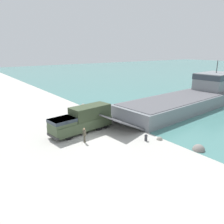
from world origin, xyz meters
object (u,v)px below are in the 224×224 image
(landing_craft, at_px, (195,95))
(mooring_bollard, at_px, (146,137))
(military_truck, at_px, (83,120))
(soldier_on_ramp, at_px, (84,134))

(landing_craft, bearing_deg, mooring_bollard, -74.85)
(mooring_bollard, bearing_deg, military_truck, -147.66)
(military_truck, distance_m, soldier_on_ramp, 3.48)
(landing_craft, height_order, military_truck, landing_craft)
(landing_craft, bearing_deg, soldier_on_ramp, -87.38)
(soldier_on_ramp, bearing_deg, military_truck, 71.66)
(soldier_on_ramp, relative_size, mooring_bollard, 2.18)
(military_truck, xyz_separation_m, mooring_bollard, (6.80, 4.31, -1.16))
(military_truck, bearing_deg, landing_craft, 171.94)
(mooring_bollard, bearing_deg, soldier_on_ramp, -122.65)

